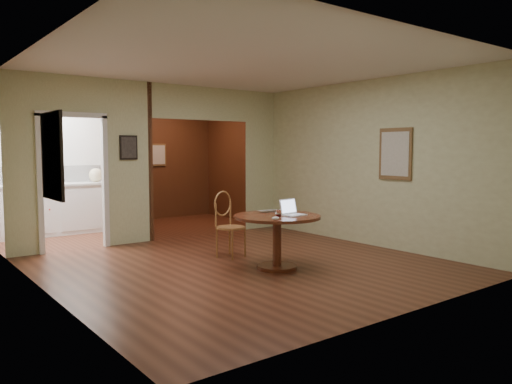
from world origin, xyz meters
TOP-DOWN VIEW (x-y plane):
  - floor at (0.00, 0.00)m, footprint 5.00×5.00m
  - room_shell at (-0.47, 3.10)m, footprint 5.20×7.50m
  - dining_table at (0.22, -0.36)m, footprint 1.14×1.14m
  - chair at (0.12, 0.65)m, footprint 0.51×0.51m
  - open_laptop at (0.37, -0.47)m, footprint 0.32×0.29m
  - closed_laptop at (0.36, -0.07)m, footprint 0.32×0.20m
  - mouse at (-0.08, -0.69)m, footprint 0.11×0.07m
  - wine_glass at (0.13, -0.50)m, footprint 0.09×0.09m
  - pen at (0.28, -0.58)m, footprint 0.14×0.06m
  - kitchen_cabinet at (-1.35, 4.20)m, footprint 2.06×0.60m
  - grocery_bag at (-0.55, 4.20)m, footprint 0.31×0.28m

SIDE VIEW (x-z plane):
  - floor at x=0.00m, z-range 0.00..0.00m
  - kitchen_cabinet at x=-1.35m, z-range 0.00..0.94m
  - dining_table at x=0.22m, z-range 0.17..0.88m
  - chair at x=0.12m, z-range 0.05..1.02m
  - pen at x=0.28m, z-range 0.71..0.72m
  - closed_laptop at x=0.36m, z-range 0.71..0.74m
  - mouse at x=-0.08m, z-range 0.71..0.75m
  - wine_glass at x=0.13m, z-range 0.71..0.81m
  - open_laptop at x=0.37m, z-range 0.66..0.87m
  - grocery_bag at x=-0.55m, z-range 0.94..1.21m
  - room_shell at x=-0.47m, z-range -1.21..3.79m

